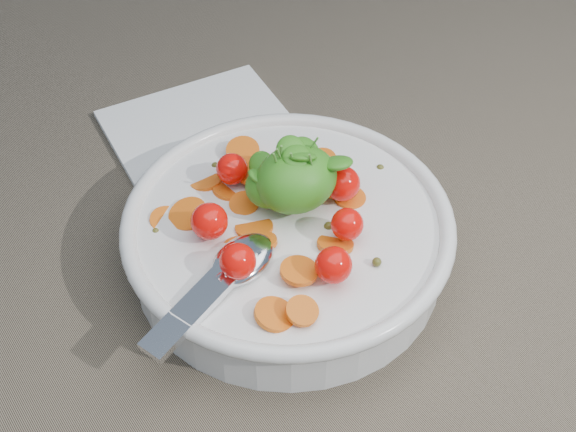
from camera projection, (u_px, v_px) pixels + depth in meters
ground at (308, 273)px, 0.60m from camera, size 6.00×6.00×0.00m
bowl at (287, 236)px, 0.58m from camera, size 0.26×0.24×0.10m
napkin at (203, 131)px, 0.71m from camera, size 0.17×0.15×0.01m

